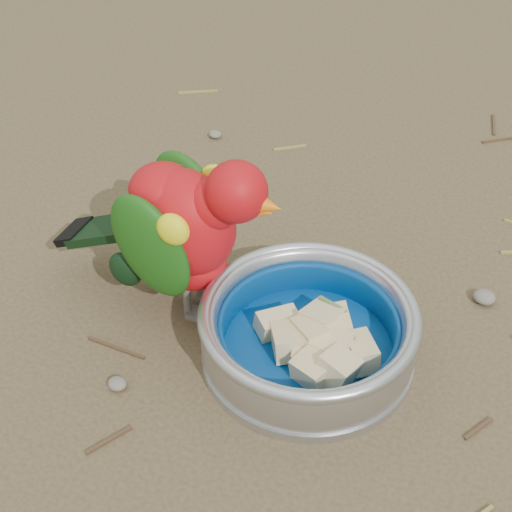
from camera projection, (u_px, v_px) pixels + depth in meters
The scene contains 6 objects.
ground at pixel (322, 320), 0.78m from camera, with size 60.00×60.00×0.00m, color brown.
food_bowl at pixel (307, 352), 0.73m from camera, with size 0.20×0.20×0.02m, color #B2B2BA.
bowl_wall at pixel (309, 329), 0.71m from camera, with size 0.20×0.20×0.04m, color #B2B2BA, non-canonical shape.
fruit_wedges at pixel (308, 335), 0.72m from camera, with size 0.12×0.12×0.03m, color beige, non-canonical shape.
lory_parrot at pixel (186, 237), 0.74m from camera, with size 0.10×0.22×0.18m, color #B70D13, non-canonical shape.
ground_debris at pixel (299, 300), 0.80m from camera, with size 0.90×0.80×0.01m, color olive, non-canonical shape.
Camera 1 is at (0.19, -0.52, 0.55)m, focal length 55.00 mm.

